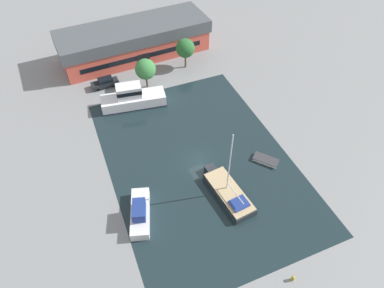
{
  "coord_description": "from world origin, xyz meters",
  "views": [
    {
      "loc": [
        -13.09,
        -29.21,
        37.52
      ],
      "look_at": [
        0.0,
        2.71,
        1.0
      ],
      "focal_mm": 32.0,
      "sensor_mm": 36.0,
      "label": 1
    }
  ],
  "objects_px": {
    "quay_tree_by_water": "(145,69)",
    "parked_car": "(105,83)",
    "sailboat_moored": "(228,192)",
    "warehouse_building": "(134,40)",
    "motor_cruiser": "(132,98)",
    "cabin_boat": "(140,213)",
    "quay_tree_near_building": "(185,48)",
    "small_dinghy": "(266,160)"
  },
  "relations": [
    {
      "from": "quay_tree_by_water",
      "to": "parked_car",
      "type": "bearing_deg",
      "value": 157.22
    },
    {
      "from": "parked_car",
      "to": "sailboat_moored",
      "type": "bearing_deg",
      "value": -163.85
    },
    {
      "from": "warehouse_building",
      "to": "motor_cruiser",
      "type": "relative_size",
      "value": 2.66
    },
    {
      "from": "quay_tree_by_water",
      "to": "motor_cruiser",
      "type": "relative_size",
      "value": 0.5
    },
    {
      "from": "warehouse_building",
      "to": "sailboat_moored",
      "type": "xyz_separation_m",
      "value": [
        1.82,
        -37.62,
        -2.5
      ]
    },
    {
      "from": "cabin_boat",
      "to": "quay_tree_near_building",
      "type": "bearing_deg",
      "value": 76.17
    },
    {
      "from": "quay_tree_near_building",
      "to": "parked_car",
      "type": "bearing_deg",
      "value": -178.99
    },
    {
      "from": "motor_cruiser",
      "to": "small_dinghy",
      "type": "distance_m",
      "value": 24.04
    },
    {
      "from": "parked_car",
      "to": "small_dinghy",
      "type": "relative_size",
      "value": 1.28
    },
    {
      "from": "quay_tree_near_building",
      "to": "quay_tree_by_water",
      "type": "relative_size",
      "value": 1.05
    },
    {
      "from": "motor_cruiser",
      "to": "parked_car",
      "type": "bearing_deg",
      "value": 33.05
    },
    {
      "from": "quay_tree_near_building",
      "to": "cabin_boat",
      "type": "distance_m",
      "value": 33.54
    },
    {
      "from": "warehouse_building",
      "to": "quay_tree_by_water",
      "type": "relative_size",
      "value": 5.34
    },
    {
      "from": "motor_cruiser",
      "to": "warehouse_building",
      "type": "bearing_deg",
      "value": -9.37
    },
    {
      "from": "warehouse_building",
      "to": "quay_tree_near_building",
      "type": "height_order",
      "value": "warehouse_building"
    },
    {
      "from": "quay_tree_near_building",
      "to": "parked_car",
      "type": "relative_size",
      "value": 1.19
    },
    {
      "from": "cabin_boat",
      "to": "motor_cruiser",
      "type": "bearing_deg",
      "value": 94.25
    },
    {
      "from": "warehouse_building",
      "to": "quay_tree_near_building",
      "type": "distance_m",
      "value": 10.94
    },
    {
      "from": "parked_car",
      "to": "motor_cruiser",
      "type": "bearing_deg",
      "value": -157.48
    },
    {
      "from": "quay_tree_near_building",
      "to": "cabin_boat",
      "type": "xyz_separation_m",
      "value": [
        -17.33,
        -28.55,
        -3.05
      ]
    },
    {
      "from": "sailboat_moored",
      "to": "small_dinghy",
      "type": "height_order",
      "value": "sailboat_moored"
    },
    {
      "from": "warehouse_building",
      "to": "parked_car",
      "type": "relative_size",
      "value": 6.06
    },
    {
      "from": "warehouse_building",
      "to": "quay_tree_by_water",
      "type": "distance_m",
      "value": 11.12
    },
    {
      "from": "warehouse_building",
      "to": "parked_car",
      "type": "height_order",
      "value": "warehouse_building"
    },
    {
      "from": "quay_tree_by_water",
      "to": "small_dinghy",
      "type": "height_order",
      "value": "quay_tree_by_water"
    },
    {
      "from": "quay_tree_near_building",
      "to": "quay_tree_by_water",
      "type": "bearing_deg",
      "value": -159.78
    },
    {
      "from": "warehouse_building",
      "to": "quay_tree_near_building",
      "type": "xyz_separation_m",
      "value": [
        7.53,
        -7.88,
        0.91
      ]
    },
    {
      "from": "quay_tree_near_building",
      "to": "small_dinghy",
      "type": "xyz_separation_m",
      "value": [
        1.94,
        -26.5,
        -3.77
      ]
    },
    {
      "from": "small_dinghy",
      "to": "cabin_boat",
      "type": "relative_size",
      "value": 0.53
    },
    {
      "from": "parked_car",
      "to": "sailboat_moored",
      "type": "distance_m",
      "value": 31.06
    },
    {
      "from": "warehouse_building",
      "to": "small_dinghy",
      "type": "xyz_separation_m",
      "value": [
        9.47,
        -34.38,
        -2.85
      ]
    },
    {
      "from": "quay_tree_by_water",
      "to": "sailboat_moored",
      "type": "height_order",
      "value": "sailboat_moored"
    },
    {
      "from": "warehouse_building",
      "to": "sailboat_moored",
      "type": "bearing_deg",
      "value": -90.46
    },
    {
      "from": "cabin_boat",
      "to": "quay_tree_by_water",
      "type": "bearing_deg",
      "value": 88.47
    },
    {
      "from": "quay_tree_by_water",
      "to": "warehouse_building",
      "type": "bearing_deg",
      "value": 84.42
    },
    {
      "from": "motor_cruiser",
      "to": "cabin_boat",
      "type": "bearing_deg",
      "value": 175.1
    },
    {
      "from": "warehouse_building",
      "to": "cabin_boat",
      "type": "relative_size",
      "value": 4.08
    },
    {
      "from": "parked_car",
      "to": "cabin_boat",
      "type": "xyz_separation_m",
      "value": [
        -1.81,
        -28.27,
        0.12
      ]
    },
    {
      "from": "quay_tree_near_building",
      "to": "quay_tree_by_water",
      "type": "height_order",
      "value": "quay_tree_near_building"
    },
    {
      "from": "quay_tree_by_water",
      "to": "motor_cruiser",
      "type": "xyz_separation_m",
      "value": [
        -3.71,
        -4.02,
        -2.2
      ]
    },
    {
      "from": "parked_car",
      "to": "motor_cruiser",
      "type": "distance_m",
      "value": 7.65
    },
    {
      "from": "quay_tree_by_water",
      "to": "parked_car",
      "type": "xyz_separation_m",
      "value": [
        -6.91,
        2.9,
        -2.84
      ]
    }
  ]
}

